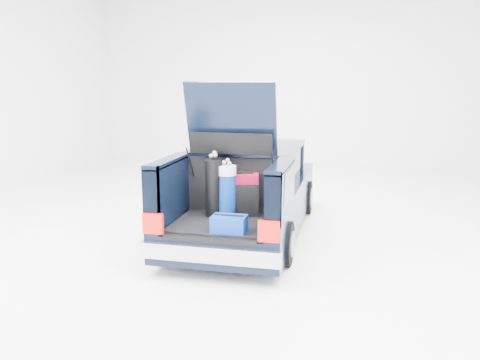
% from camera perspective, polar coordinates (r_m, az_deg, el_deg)
% --- Properties ---
extents(ground, '(14.00, 14.00, 0.00)m').
position_cam_1_polar(ground, '(8.45, 0.77, -5.93)').
color(ground, white).
rests_on(ground, ground).
extents(car, '(1.87, 4.65, 2.47)m').
position_cam_1_polar(car, '(8.38, 0.94, -1.32)').
color(car, black).
rests_on(car, ground).
extents(red_suitcase, '(0.42, 0.32, 0.63)m').
position_cam_1_polar(red_suitcase, '(7.14, 0.54, -1.69)').
color(red_suitcase, maroon).
rests_on(red_suitcase, car).
extents(black_golf_bag, '(0.28, 0.33, 0.92)m').
position_cam_1_polar(black_golf_bag, '(7.08, -2.93, -0.86)').
color(black_golf_bag, black).
rests_on(black_golf_bag, car).
extents(blue_golf_bag, '(0.30, 0.30, 0.83)m').
position_cam_1_polar(blue_golf_bag, '(7.02, -1.45, -1.26)').
color(blue_golf_bag, black).
rests_on(blue_golf_bag, car).
extents(blue_duffel, '(0.44, 0.29, 0.23)m').
position_cam_1_polar(blue_duffel, '(6.44, -1.23, -4.93)').
color(blue_duffel, navy).
rests_on(blue_duffel, car).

